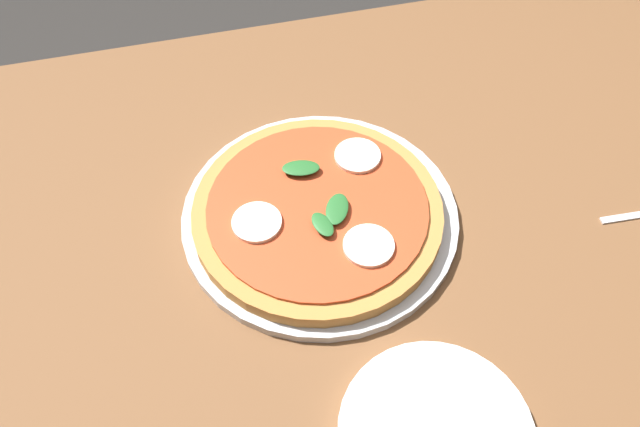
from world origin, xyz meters
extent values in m
cube|color=brown|center=(0.00, 0.00, 0.71)|extent=(1.54, 0.87, 0.04)
cube|color=brown|center=(-0.69, -0.35, 0.34)|extent=(0.07, 0.07, 0.69)
cylinder|color=silver|center=(0.10, -0.05, 0.74)|extent=(0.33, 0.33, 0.01)
cylinder|color=#C6843F|center=(0.10, -0.04, 0.75)|extent=(0.29, 0.29, 0.02)
cylinder|color=#CC4723|center=(0.10, -0.04, 0.76)|extent=(0.26, 0.26, 0.00)
cylinder|color=white|center=(0.17, -0.03, 0.77)|extent=(0.06, 0.06, 0.00)
cylinder|color=white|center=(0.06, 0.03, 0.77)|extent=(0.06, 0.06, 0.00)
cylinder|color=white|center=(0.03, -0.10, 0.77)|extent=(0.06, 0.06, 0.00)
ellipsoid|color=#286B2D|center=(0.11, -0.09, 0.77)|extent=(0.05, 0.03, 0.00)
ellipsoid|color=#286B2D|center=(0.08, -0.02, 0.77)|extent=(0.04, 0.05, 0.00)
ellipsoid|color=#286B2D|center=(0.10, -0.01, 0.77)|extent=(0.03, 0.04, 0.00)
camera|label=1|loc=(0.21, 0.41, 1.34)|focal=36.05mm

